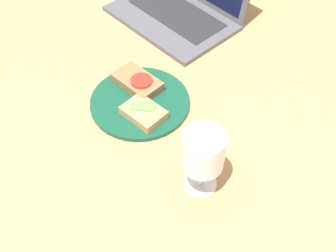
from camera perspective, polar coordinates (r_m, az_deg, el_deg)
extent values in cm
cube|color=#B27F51|center=(107.30, 0.49, 0.75)|extent=(140.00, 140.00, 3.00)
cylinder|color=#144733|center=(108.50, -3.44, 2.90)|extent=(23.10, 23.10, 1.05)
cube|color=#A88456|center=(104.06, -2.99, 1.63)|extent=(9.56, 7.24, 2.09)
cylinder|color=#6BB74C|center=(103.91, -3.84, 2.47)|extent=(3.16, 3.16, 0.36)
cylinder|color=#6BB74C|center=(103.82, -2.51, 2.50)|extent=(3.58, 3.58, 0.35)
cube|color=brown|center=(110.75, -3.94, 5.26)|extent=(11.75, 7.24, 2.28)
cylinder|color=red|center=(109.22, -3.13, 5.61)|extent=(5.07, 5.07, 0.64)
cylinder|color=white|center=(94.63, 3.97, -7.04)|extent=(6.60, 6.60, 0.40)
cylinder|color=white|center=(91.79, 4.08, -5.83)|extent=(0.95, 0.95, 6.52)
cylinder|color=white|center=(86.00, 4.34, -3.04)|extent=(8.13, 8.13, 7.95)
cylinder|color=white|center=(86.82, 4.30, -3.47)|extent=(7.48, 7.48, 5.86)
cube|color=#4C4C51|center=(132.73, 0.40, 13.02)|extent=(33.22, 22.16, 1.27)
cube|color=#232326|center=(133.45, 1.04, 13.61)|extent=(27.24, 12.19, 0.16)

